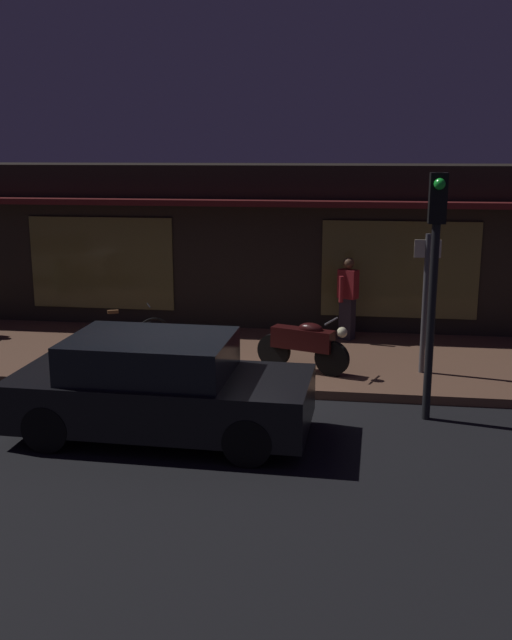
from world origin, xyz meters
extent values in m
plane|color=black|center=(0.00, 0.00, 0.00)|extent=(60.00, 60.00, 0.00)
cube|color=brown|center=(0.00, 3.00, 0.07)|extent=(18.00, 4.00, 0.15)
cube|color=black|center=(0.00, 6.40, 1.80)|extent=(18.00, 2.80, 3.60)
cube|color=brown|center=(-3.20, 4.98, 1.50)|extent=(3.20, 0.04, 2.00)
cube|color=brown|center=(3.20, 4.98, 1.50)|extent=(3.20, 0.04, 2.00)
cube|color=#591919|center=(0.00, 4.75, 2.85)|extent=(16.20, 0.50, 0.12)
cylinder|color=black|center=(0.92, 2.21, 0.45)|extent=(0.61, 0.31, 0.60)
cylinder|color=black|center=(1.96, 1.85, 0.45)|extent=(0.61, 0.31, 0.60)
cube|color=black|center=(1.44, 2.03, 0.73)|extent=(1.13, 0.63, 0.36)
ellipsoid|color=black|center=(1.58, 1.98, 0.93)|extent=(0.49, 0.37, 0.20)
sphere|color=#F9EDB7|center=(2.12, 1.79, 0.93)|extent=(0.18, 0.18, 0.18)
cylinder|color=gray|center=(1.93, 1.86, 1.10)|extent=(0.21, 0.53, 0.03)
torus|color=black|center=(-2.38, 2.50, 0.48)|extent=(0.62, 0.31, 0.66)
torus|color=black|center=(-1.46, 2.92, 0.48)|extent=(0.62, 0.31, 0.66)
cube|color=black|center=(-1.92, 2.71, 0.70)|extent=(0.84, 0.41, 0.06)
cube|color=brown|center=(-2.15, 2.61, 0.97)|extent=(0.22, 0.16, 0.06)
cylinder|color=black|center=(-1.54, 2.88, 1.05)|extent=(0.19, 0.39, 0.02)
cube|color=#28232D|center=(2.16, 4.36, 0.57)|extent=(0.34, 0.31, 0.85)
cube|color=maroon|center=(2.16, 4.36, 1.29)|extent=(0.44, 0.38, 0.58)
sphere|color=brown|center=(2.16, 4.36, 1.71)|extent=(0.22, 0.22, 0.22)
cylinder|color=maroon|center=(2.03, 4.14, 1.22)|extent=(0.12, 0.12, 0.52)
cylinder|color=maroon|center=(2.29, 4.59, 1.22)|extent=(0.12, 0.12, 0.52)
cylinder|color=#47474C|center=(3.49, 2.26, 1.35)|extent=(0.09, 0.09, 2.40)
cube|color=beige|center=(3.49, 2.26, 2.30)|extent=(0.44, 0.03, 0.30)
cylinder|color=black|center=(3.42, 0.39, 1.80)|extent=(0.12, 0.12, 3.60)
cube|color=black|center=(3.42, 0.39, 3.25)|extent=(0.24, 0.24, 0.70)
sphere|color=#1ED838|center=(3.42, 0.26, 3.45)|extent=(0.16, 0.16, 0.16)
cylinder|color=black|center=(1.09, -0.05, 0.32)|extent=(0.65, 0.24, 0.64)
cylinder|color=black|center=(1.05, -1.61, 0.32)|extent=(0.65, 0.24, 0.64)
cylinder|color=black|center=(-1.61, 0.02, 0.32)|extent=(0.65, 0.24, 0.64)
cylinder|color=black|center=(-1.65, -1.54, 0.32)|extent=(0.65, 0.24, 0.64)
cube|color=black|center=(-0.28, -0.79, 0.55)|extent=(4.15, 1.87, 0.68)
cube|color=black|center=(-0.43, -0.79, 1.10)|extent=(2.24, 1.66, 0.64)
camera|label=1|loc=(2.35, -10.04, 3.89)|focal=40.65mm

